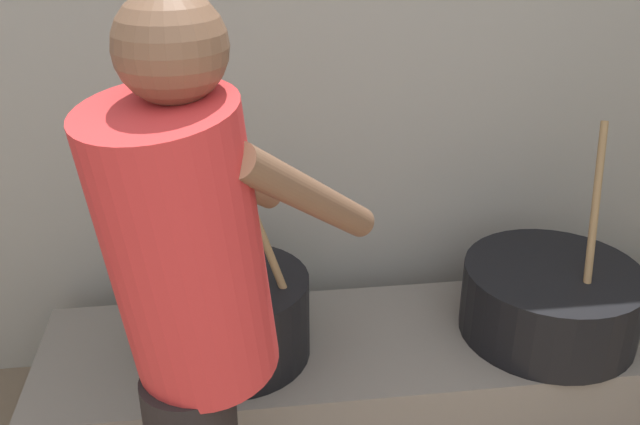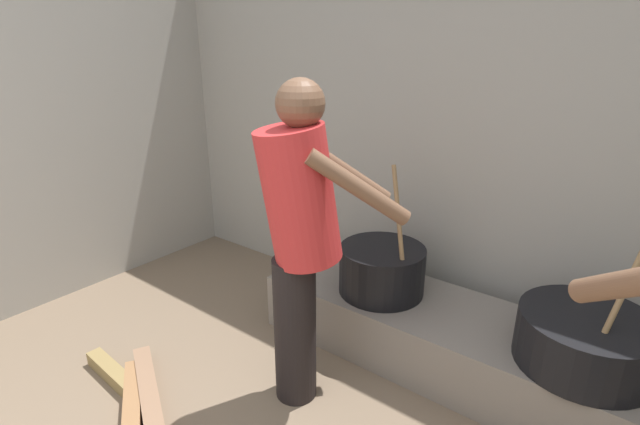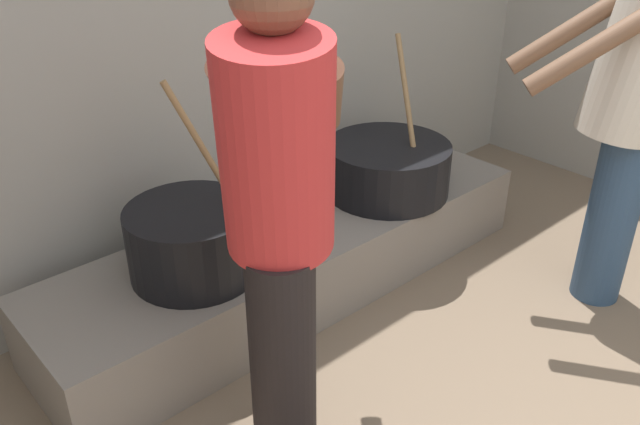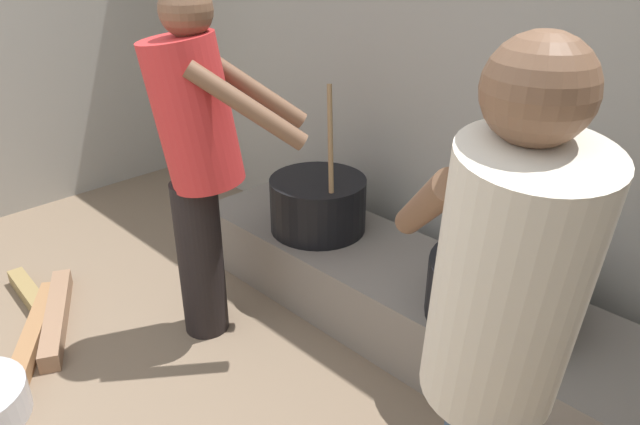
{
  "view_description": "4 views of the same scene",
  "coord_description": "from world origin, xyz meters",
  "px_view_note": "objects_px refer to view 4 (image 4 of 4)",
  "views": [
    {
      "loc": [
        -0.25,
        0.2,
        1.68
      ],
      "look_at": [
        -0.05,
        1.7,
        0.95
      ],
      "focal_mm": 39.41,
      "sensor_mm": 36.0,
      "label": 1
    },
    {
      "loc": [
        0.88,
        -0.03,
        1.65
      ],
      "look_at": [
        -0.1,
        1.23,
        1.07
      ],
      "focal_mm": 26.37,
      "sensor_mm": 36.0,
      "label": 2
    },
    {
      "loc": [
        -1.3,
        0.2,
        1.69
      ],
      "look_at": [
        -0.01,
        1.64,
        0.64
      ],
      "focal_mm": 36.75,
      "sensor_mm": 36.0,
      "label": 3
    },
    {
      "loc": [
        1.6,
        0.2,
        1.7
      ],
      "look_at": [
        0.62,
        1.16,
        1.03
      ],
      "focal_mm": 33.13,
      "sensor_mm": 36.0,
      "label": 4
    }
  ],
  "objects_px": {
    "cook_in_red_shirt": "(198,153)",
    "cook_in_cream_shirt": "(497,349)",
    "cooking_pot_secondary": "(501,291)",
    "cooking_pot_main": "(318,204)"
  },
  "relations": [
    {
      "from": "cook_in_red_shirt",
      "to": "cook_in_cream_shirt",
      "type": "distance_m",
      "value": 1.52
    },
    {
      "from": "cooking_pot_secondary",
      "to": "cooking_pot_main",
      "type": "bearing_deg",
      "value": 179.02
    },
    {
      "from": "cooking_pot_main",
      "to": "cook_in_red_shirt",
      "type": "relative_size",
      "value": 0.47
    },
    {
      "from": "cook_in_red_shirt",
      "to": "cooking_pot_secondary",
      "type": "bearing_deg",
      "value": 28.51
    },
    {
      "from": "cook_in_red_shirt",
      "to": "cook_in_cream_shirt",
      "type": "height_order",
      "value": "cook_in_cream_shirt"
    },
    {
      "from": "cooking_pot_main",
      "to": "cooking_pot_secondary",
      "type": "height_order",
      "value": "cooking_pot_main"
    },
    {
      "from": "cooking_pot_main",
      "to": "cooking_pot_secondary",
      "type": "bearing_deg",
      "value": -0.98
    },
    {
      "from": "cook_in_red_shirt",
      "to": "cook_in_cream_shirt",
      "type": "relative_size",
      "value": 0.98
    },
    {
      "from": "cooking_pot_secondary",
      "to": "cook_in_red_shirt",
      "type": "bearing_deg",
      "value": -151.49
    },
    {
      "from": "cooking_pot_main",
      "to": "cook_in_red_shirt",
      "type": "distance_m",
      "value": 0.74
    }
  ]
}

